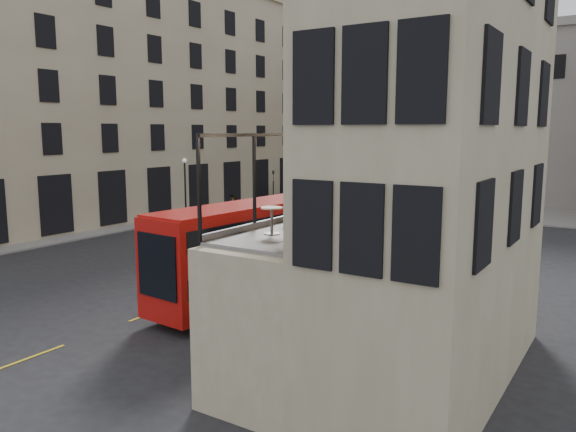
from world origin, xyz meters
The scene contains 31 objects.
ground centered at (0.00, 0.00, 0.00)m, with size 140.00×140.00×0.00m, color black.
host_building_main centered at (9.95, 0.00, 7.79)m, with size 7.26×11.40×15.10m.
host_frontage centered at (6.50, 0.00, 2.25)m, with size 3.00×11.00×4.50m, color #BCAF8D.
cafe_floor centered at (6.50, 0.00, 4.55)m, with size 3.00×10.00×0.10m, color slate.
building_left centered at (-26.96, 20.00, 11.38)m, with size 14.60×50.60×22.00m.
gateway centered at (-5.00, 47.99, 9.39)m, with size 35.00×10.60×18.00m.
pavement_far centered at (-6.00, 38.00, 0.06)m, with size 40.00×12.00×0.12m, color slate.
pavement_left centered at (-22.00, 12.00, 0.06)m, with size 8.00×48.00×0.12m, color slate.
traffic_light_near centered at (-1.00, 12.00, 2.42)m, with size 0.16×0.20×3.80m.
traffic_light_far centered at (-15.00, 28.00, 2.42)m, with size 0.16×0.20×3.80m.
street_lamp_a centered at (-17.00, 18.00, 2.39)m, with size 0.36×0.36×5.33m.
street_lamp_b centered at (-6.00, 34.00, 2.39)m, with size 0.36×0.36×5.33m.
bus_near centered at (0.50, 3.70, 2.49)m, with size 3.39×11.27×4.43m.
bus_far centered at (-7.56, 34.42, 2.22)m, with size 2.36×9.94×3.96m.
car_a centered at (-4.39, 16.16, 0.73)m, with size 1.72×4.29×1.46m, color #A8ACB1.
car_b centered at (-5.86, 23.72, 0.80)m, with size 1.70×4.88×1.61m, color #B40B0C.
car_c centered at (-10.82, 23.63, 0.81)m, with size 2.26×5.56×1.61m, color black.
bicycle centered at (-0.59, 9.86, 0.49)m, with size 0.65×1.87×0.98m, color gray.
cyclist centered at (-2.00, 14.27, 0.80)m, with size 0.58×0.38×1.60m, color #F0FF1A.
pedestrian_a centered at (-17.08, 24.28, 0.84)m, with size 0.82×0.64×1.69m, color gray.
pedestrian_b centered at (-10.20, 34.28, 0.81)m, with size 1.04×0.60×1.62m, color gray.
pedestrian_c centered at (-2.74, 30.56, 0.97)m, with size 1.14×0.47×1.94m, color gray.
pedestrian_d centered at (0.28, 30.92, 0.98)m, with size 0.96×0.62×1.96m, color gray.
pedestrian_e centered at (-15.78, 22.99, 0.89)m, with size 0.65×0.43×1.78m, color gray.
cafe_table_near centered at (5.96, -2.97, 5.12)m, with size 0.63×0.63×0.79m.
cafe_table_mid centered at (5.36, -0.86, 5.12)m, with size 0.63×0.63×0.79m.
cafe_table_far centered at (5.45, 3.39, 5.15)m, with size 0.67×0.67×0.83m.
cafe_chair_a centered at (7.54, -2.79, 4.84)m, with size 0.47×0.47×0.78m.
cafe_chair_b centered at (7.50, 0.19, 4.90)m, with size 0.48×0.48×0.98m.
cafe_chair_c centered at (7.25, 0.04, 4.84)m, with size 0.41×0.41×0.80m.
cafe_chair_d centered at (7.32, 4.00, 4.89)m, with size 0.55×0.55×0.96m.
Camera 1 is at (15.00, -16.21, 7.58)m, focal length 35.00 mm.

